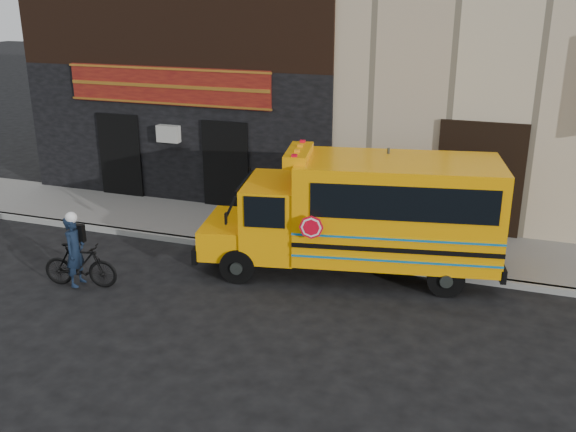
{
  "coord_description": "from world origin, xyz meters",
  "views": [
    {
      "loc": [
        4.57,
        -11.35,
        6.27
      ],
      "look_at": [
        -0.03,
        1.85,
        1.36
      ],
      "focal_mm": 40.0,
      "sensor_mm": 36.0,
      "label": 1
    }
  ],
  "objects_px": {
    "bicycle": "(80,265)",
    "cyclist": "(75,253)",
    "school_bus": "(367,212)",
    "sign_pole": "(385,201)"
  },
  "relations": [
    {
      "from": "cyclist",
      "to": "school_bus",
      "type": "bearing_deg",
      "value": -68.03
    },
    {
      "from": "sign_pole",
      "to": "bicycle",
      "type": "relative_size",
      "value": 1.69
    },
    {
      "from": "sign_pole",
      "to": "cyclist",
      "type": "height_order",
      "value": "sign_pole"
    },
    {
      "from": "sign_pole",
      "to": "cyclist",
      "type": "bearing_deg",
      "value": -150.52
    },
    {
      "from": "school_bus",
      "to": "sign_pole",
      "type": "xyz_separation_m",
      "value": [
        0.29,
        0.65,
        0.09
      ]
    },
    {
      "from": "school_bus",
      "to": "cyclist",
      "type": "height_order",
      "value": "school_bus"
    },
    {
      "from": "bicycle",
      "to": "cyclist",
      "type": "relative_size",
      "value": 1.06
    },
    {
      "from": "bicycle",
      "to": "cyclist",
      "type": "distance_m",
      "value": 0.3
    },
    {
      "from": "bicycle",
      "to": "sign_pole",
      "type": "bearing_deg",
      "value": -70.74
    },
    {
      "from": "school_bus",
      "to": "cyclist",
      "type": "relative_size",
      "value": 4.47
    }
  ]
}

